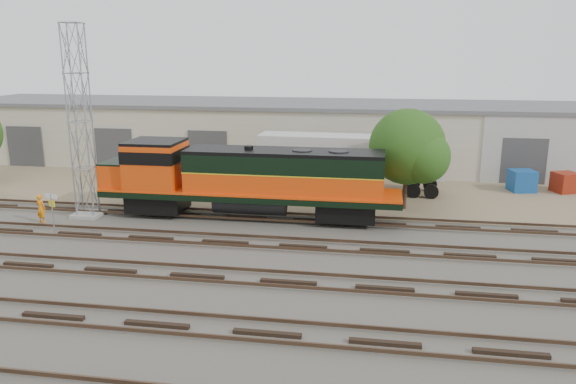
% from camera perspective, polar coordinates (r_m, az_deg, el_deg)
% --- Properties ---
extents(ground, '(140.00, 140.00, 0.00)m').
position_cam_1_polar(ground, '(27.50, -7.22, -6.22)').
color(ground, '#47423A').
rests_on(ground, ground).
extents(dirt_strip, '(80.00, 16.00, 0.02)m').
position_cam_1_polar(dirt_strip, '(41.49, -1.35, 0.87)').
color(dirt_strip, '#726047').
rests_on(dirt_strip, ground).
extents(tracks, '(80.00, 20.40, 0.28)m').
position_cam_1_polar(tracks, '(24.81, -9.21, -8.40)').
color(tracks, black).
rests_on(tracks, ground).
extents(warehouse, '(58.40, 10.40, 5.30)m').
position_cam_1_polar(warehouse, '(48.72, 0.44, 6.01)').
color(warehouse, beige).
rests_on(warehouse, ground).
extents(locomotive, '(17.44, 3.06, 4.19)m').
position_cam_1_polar(locomotive, '(32.40, -4.48, 1.40)').
color(locomotive, black).
rests_on(locomotive, tracks).
extents(signal_tower, '(1.62, 1.62, 11.03)m').
position_cam_1_polar(signal_tower, '(34.36, -20.32, 6.31)').
color(signal_tower, gray).
rests_on(signal_tower, ground).
extents(sign_post, '(0.86, 0.35, 2.20)m').
position_cam_1_polar(sign_post, '(32.34, -22.86, -1.27)').
color(sign_post, gray).
rests_on(sign_post, ground).
extents(worker, '(0.69, 0.56, 1.66)m').
position_cam_1_polar(worker, '(34.86, -23.81, -1.53)').
color(worker, orange).
rests_on(worker, ground).
extents(semi_trailer, '(12.74, 3.04, 3.89)m').
position_cam_1_polar(semi_trailer, '(39.02, 6.74, 3.58)').
color(semi_trailer, silver).
rests_on(semi_trailer, ground).
extents(dumpster_blue, '(1.87, 1.80, 1.50)m').
position_cam_1_polar(dumpster_blue, '(42.29, 22.66, 1.05)').
color(dumpster_blue, navy).
rests_on(dumpster_blue, ground).
extents(dumpster_red, '(1.93, 1.88, 1.40)m').
position_cam_1_polar(dumpster_red, '(43.24, 26.34, 0.87)').
color(dumpster_red, maroon).
rests_on(dumpster_red, ground).
extents(tree_mid, '(4.12, 3.92, 3.92)m').
position_cam_1_polar(tree_mid, '(39.18, -11.69, 2.21)').
color(tree_mid, '#382619').
rests_on(tree_mid, ground).
extents(tree_east, '(4.83, 4.60, 6.21)m').
position_cam_1_polar(tree_east, '(34.59, 12.40, 4.26)').
color(tree_east, '#382619').
rests_on(tree_east, ground).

